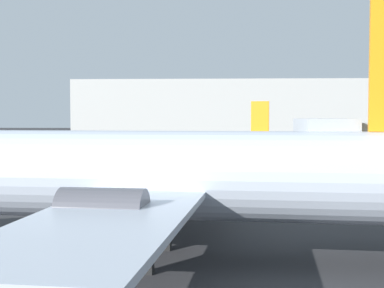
% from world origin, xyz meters
% --- Properties ---
extents(airplane_at_gate, '(35.61, 29.99, 13.01)m').
position_xyz_m(airplane_at_gate, '(-1.51, 16.60, 3.96)').
color(airplane_at_gate, '#B2BCCC').
rests_on(airplane_at_gate, ground_plane).
extents(airplane_far_left, '(24.01, 23.22, 8.73)m').
position_xyz_m(airplane_far_left, '(15.99, 66.33, 2.53)').
color(airplane_far_left, silver).
rests_on(airplane_far_left, ground_plane).
extents(terminal_building, '(89.02, 18.80, 15.05)m').
position_xyz_m(terminal_building, '(12.77, 124.40, 7.52)').
color(terminal_building, '#B7B7B2').
rests_on(terminal_building, ground_plane).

